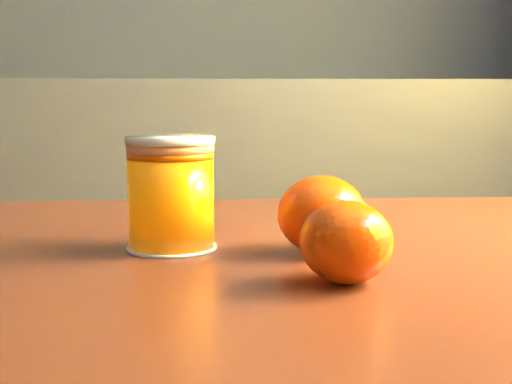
{
  "coord_description": "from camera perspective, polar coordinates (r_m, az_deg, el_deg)",
  "views": [
    {
      "loc": [
        0.76,
        -0.56,
        0.86
      ],
      "look_at": [
        0.79,
        0.05,
        0.78
      ],
      "focal_mm": 50.0,
      "sensor_mm": 36.0,
      "label": 1
    }
  ],
  "objects": [
    {
      "name": "table",
      "position": [
        0.61,
        2.29,
        -13.99
      ],
      "size": [
        0.97,
        0.68,
        0.73
      ],
      "rotation": [
        0.0,
        0.0,
        0.0
      ],
      "color": "#592716",
      "rests_on": "ground"
    },
    {
      "name": "orange_front",
      "position": [
        0.6,
        5.28,
        -1.78
      ],
      "size": [
        0.08,
        0.08,
        0.07
      ],
      "primitive_type": "ellipsoid",
      "rotation": [
        0.0,
        0.0,
        0.13
      ],
      "color": "#DD4204",
      "rests_on": "table"
    },
    {
      "name": "orange_back",
      "position": [
        0.5,
        7.25,
        -3.97
      ],
      "size": [
        0.08,
        0.08,
        0.06
      ],
      "primitive_type": "ellipsoid",
      "rotation": [
        0.0,
        0.0,
        -0.27
      ],
      "color": "#DD4204",
      "rests_on": "table"
    },
    {
      "name": "juice_glass",
      "position": [
        0.61,
        -6.81,
        -0.15
      ],
      "size": [
        0.08,
        0.08,
        0.1
      ],
      "rotation": [
        0.0,
        0.0,
        0.01
      ],
      "color": "orange",
      "rests_on": "table"
    }
  ]
}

